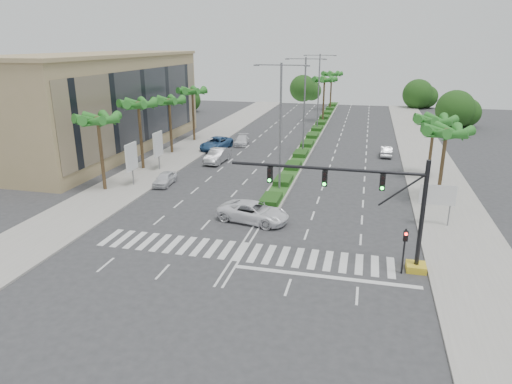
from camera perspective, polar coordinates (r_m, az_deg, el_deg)
ground at (r=31.75m, az=-1.91°, el=-7.45°), size 160.00×160.00×0.00m
footpath_right at (r=50.00m, az=21.68°, el=1.05°), size 6.00×120.00×0.15m
footpath_left at (r=54.55m, az=-11.72°, el=3.34°), size 6.00×120.00×0.15m
median at (r=74.21m, az=7.53°, el=7.50°), size 2.20×75.00×0.20m
median_grass at (r=74.19m, az=7.54°, el=7.59°), size 1.80×75.00×0.04m
building at (r=63.78m, az=-18.71°, el=10.33°), size 12.00×36.00×12.00m
signal_gantry at (r=29.42m, az=15.70°, el=-2.97°), size 12.60×1.20×7.20m
pedestrian_signal at (r=29.43m, az=18.09°, el=-6.19°), size 0.28×0.36×3.00m
direction_sign at (r=37.70m, az=21.73°, el=-0.55°), size 2.70×0.11×3.40m
billboard_near at (r=46.65m, az=-15.31°, el=4.22°), size 0.18×2.10×4.35m
billboard_far at (r=51.84m, az=-12.15°, el=5.83°), size 0.18×2.10×4.35m
palm_left_near at (r=45.27m, az=-19.16°, el=8.27°), size 4.57×4.68×7.55m
palm_left_mid at (r=52.04m, az=-14.48°, el=10.31°), size 4.57×4.68×7.95m
palm_left_far at (r=59.23m, az=-10.80°, el=10.90°), size 4.57×4.68×7.35m
palm_left_end at (r=66.51m, az=-7.95°, el=12.16°), size 4.57×4.68×7.75m
palm_right_near at (r=42.73m, az=22.67°, el=6.67°), size 4.57×4.68×7.05m
palm_right_far at (r=50.58m, az=21.39°, el=8.09°), size 4.57×4.68×6.75m
palm_median_a at (r=83.15m, az=8.55°, el=13.53°), size 4.57×4.68×8.05m
palm_median_b at (r=98.05m, az=9.44°, el=14.18°), size 4.57×4.68×8.05m
streetlight_near at (r=42.82m, az=3.08°, el=8.89°), size 5.10×0.25×12.00m
streetlight_mid at (r=58.46m, az=6.09°, el=11.33°), size 5.10×0.25×12.00m
streetlight_far at (r=74.26m, az=7.84°, el=12.73°), size 5.10×0.25×12.00m
car_parked_a at (r=46.85m, az=-11.33°, el=1.65°), size 1.75×3.90×1.30m
car_parked_b at (r=54.81m, az=-4.85°, el=4.55°), size 2.08×5.13×1.66m
car_parked_c at (r=61.63m, az=-5.00°, el=6.07°), size 3.47×6.18×1.63m
car_parked_d at (r=64.33m, az=-1.78°, el=6.49°), size 2.38×4.62×1.28m
car_crossing at (r=36.54m, az=-0.31°, el=-2.52°), size 6.19×3.82×1.60m
car_right at (r=60.02m, az=16.01°, el=4.95°), size 1.59×4.08×1.32m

